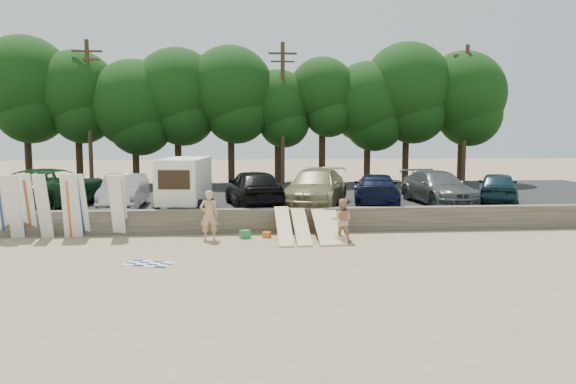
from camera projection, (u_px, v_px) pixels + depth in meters
name	position (u px, v px, depth m)	size (l,w,h in m)	color
ground	(262.00, 248.00, 20.22)	(120.00, 120.00, 0.00)	tan
seawall	(259.00, 221.00, 23.14)	(44.00, 0.50, 1.00)	#6B6356
parking_lot	(254.00, 201.00, 30.58)	(44.00, 14.50, 0.70)	#282828
treeline	(246.00, 93.00, 36.75)	(34.56, 6.29, 9.49)	#382616
utility_poles	(283.00, 111.00, 35.63)	(25.80, 0.26, 9.00)	#473321
box_trailer	(184.00, 181.00, 24.99)	(2.44, 3.78, 2.27)	white
car_1	(51.00, 188.00, 25.62)	(2.98, 6.46, 1.79)	#153C1D
car_2	(124.00, 191.00, 25.22)	(1.63, 4.66, 1.54)	gray
car_3	(253.00, 188.00, 25.75)	(2.07, 5.14, 1.75)	black
car_4	(315.00, 188.00, 25.98)	(2.38, 5.85, 1.70)	#8C8259
car_5	(376.00, 189.00, 26.49)	(2.05, 5.05, 1.46)	black
car_6	(438.00, 187.00, 26.90)	(2.17, 5.34, 1.55)	#515456
car_7	(498.00, 187.00, 27.24)	(1.78, 4.43, 1.51)	#142D38
surfboard_upright_0	(1.00, 207.00, 21.75)	(0.50, 0.06, 2.60)	white
surfboard_upright_1	(14.00, 207.00, 21.63)	(0.50, 0.06, 2.60)	white
surfboard_upright_2	(28.00, 206.00, 21.91)	(0.50, 0.06, 2.60)	white
surfboard_upright_3	(43.00, 207.00, 21.69)	(0.50, 0.06, 2.60)	white
surfboard_upright_4	(69.00, 206.00, 21.84)	(0.50, 0.06, 2.60)	white
surfboard_upright_5	(73.00, 206.00, 21.83)	(0.50, 0.06, 2.60)	white
surfboard_upright_6	(81.00, 206.00, 21.99)	(0.50, 0.06, 2.60)	white
surfboard_upright_7	(120.00, 205.00, 22.18)	(0.50, 0.06, 2.60)	white
surfboard_upright_8	(117.00, 206.00, 22.02)	(0.50, 0.06, 2.60)	white
surfboard_low_0	(284.00, 226.00, 21.57)	(0.56, 3.00, 0.07)	beige
surfboard_low_1	(301.00, 226.00, 21.67)	(0.56, 3.00, 0.07)	beige
surfboard_low_2	(322.00, 226.00, 21.75)	(0.56, 3.00, 0.07)	beige
surfboard_low_3	(334.00, 226.00, 21.86)	(0.56, 3.00, 0.07)	beige
beachgoer_a	(209.00, 215.00, 21.50)	(0.71, 0.46, 1.94)	tan
beachgoer_b	(342.00, 220.00, 21.17)	(0.80, 0.63, 1.65)	tan
cooler	(245.00, 234.00, 21.95)	(0.38, 0.30, 0.32)	#248645
gear_bag	(267.00, 235.00, 22.13)	(0.30, 0.25, 0.22)	orange
beach_towel	(149.00, 264.00, 17.77)	(1.50, 1.50, 0.00)	white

